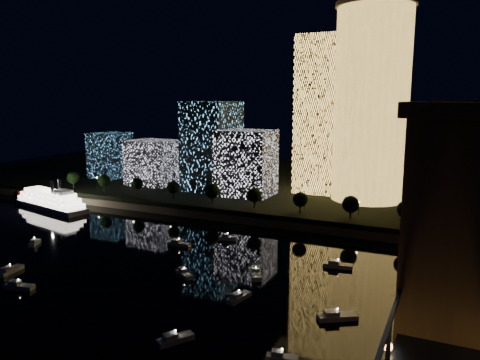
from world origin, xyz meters
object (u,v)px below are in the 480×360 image
at_px(tower_rectangular, 324,115).
at_px(tower_cylindrical, 371,104).
at_px(riverboat, 48,200).
at_px(truss_bridge, 443,285).

bearing_deg(tower_rectangular, tower_cylindrical, -22.23).
height_order(tower_rectangular, riverboat, tower_rectangular).
distance_m(tower_rectangular, truss_bridge, 146.68).
xyz_separation_m(tower_cylindrical, riverboat, (-134.38, -59.13, -44.14)).
xyz_separation_m(tower_cylindrical, tower_rectangular, (-23.80, 9.73, -5.76)).
height_order(truss_bridge, riverboat, truss_bridge).
distance_m(truss_bridge, riverboat, 181.58).
bearing_deg(riverboat, truss_bridge, -20.27).
relative_size(tower_cylindrical, riverboat, 1.75).
relative_size(truss_bridge, riverboat, 5.44).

